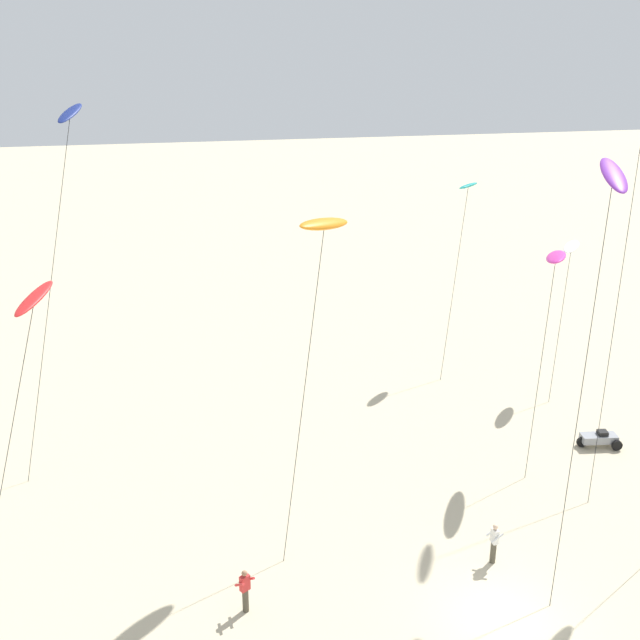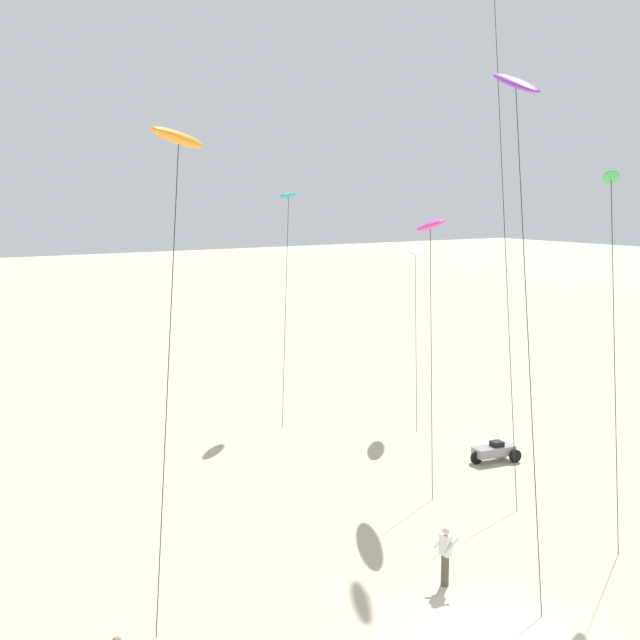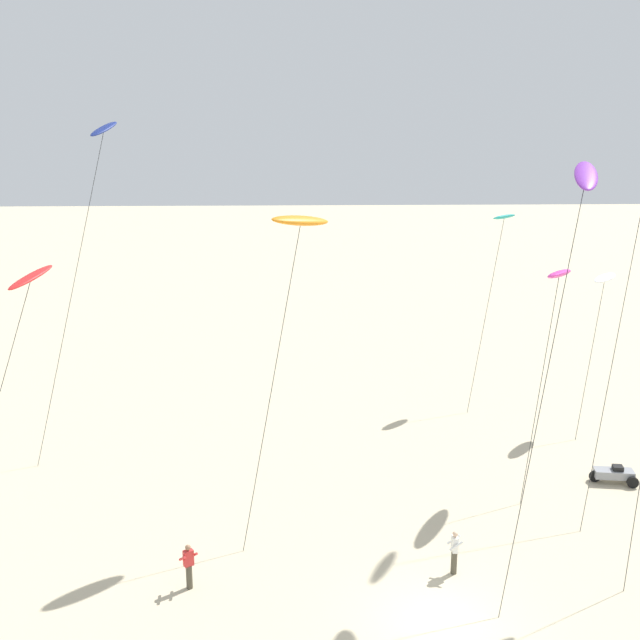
{
  "view_description": "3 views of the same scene",
  "coord_description": "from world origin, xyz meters",
  "px_view_note": "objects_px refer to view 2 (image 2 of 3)",
  "views": [
    {
      "loc": [
        -10.48,
        -18.86,
        18.49
      ],
      "look_at": [
        -4.17,
        9.49,
        7.71
      ],
      "focal_mm": 42.65,
      "sensor_mm": 36.0,
      "label": 1
    },
    {
      "loc": [
        -13.32,
        -13.17,
        10.66
      ],
      "look_at": [
        0.79,
        8.83,
        6.6
      ],
      "focal_mm": 46.09,
      "sensor_mm": 36.0,
      "label": 2
    },
    {
      "loc": [
        -4.74,
        -21.88,
        15.77
      ],
      "look_at": [
        -3.6,
        9.33,
        7.79
      ],
      "focal_mm": 43.63,
      "sensor_mm": 36.0,
      "label": 3
    }
  ],
  "objects_px": {
    "kite_purple": "(516,86)",
    "kite_white": "(415,252)",
    "kite_teal": "(289,198)",
    "kite_flyer_middle": "(445,555)",
    "kite_green": "(611,184)",
    "kite_orange": "(178,140)",
    "beach_buggy": "(495,451)",
    "kite_magenta": "(430,226)"
  },
  "relations": [
    {
      "from": "kite_teal",
      "to": "beach_buggy",
      "type": "height_order",
      "value": "kite_teal"
    },
    {
      "from": "kite_white",
      "to": "kite_green",
      "type": "relative_size",
      "value": 0.71
    },
    {
      "from": "kite_purple",
      "to": "kite_white",
      "type": "bearing_deg",
      "value": 63.42
    },
    {
      "from": "kite_flyer_middle",
      "to": "beach_buggy",
      "type": "bearing_deg",
      "value": 38.56
    },
    {
      "from": "kite_purple",
      "to": "kite_teal",
      "type": "height_order",
      "value": "kite_purple"
    },
    {
      "from": "kite_flyer_middle",
      "to": "kite_orange",
      "type": "bearing_deg",
      "value": 137.35
    },
    {
      "from": "kite_white",
      "to": "kite_magenta",
      "type": "relative_size",
      "value": 0.82
    },
    {
      "from": "kite_purple",
      "to": "kite_magenta",
      "type": "xyz_separation_m",
      "value": [
        1.19,
        5.25,
        -4.43
      ]
    },
    {
      "from": "kite_white",
      "to": "kite_green",
      "type": "xyz_separation_m",
      "value": [
        -3.31,
        -13.52,
        3.06
      ]
    },
    {
      "from": "kite_green",
      "to": "beach_buggy",
      "type": "xyz_separation_m",
      "value": [
        1.5,
        6.09,
        -10.51
      ]
    },
    {
      "from": "kite_white",
      "to": "kite_purple",
      "type": "bearing_deg",
      "value": -116.58
    },
    {
      "from": "kite_white",
      "to": "kite_teal",
      "type": "distance_m",
      "value": 6.79
    },
    {
      "from": "kite_green",
      "to": "kite_flyer_middle",
      "type": "bearing_deg",
      "value": -173.26
    },
    {
      "from": "kite_orange",
      "to": "kite_teal",
      "type": "relative_size",
      "value": 1.17
    },
    {
      "from": "kite_green",
      "to": "kite_orange",
      "type": "height_order",
      "value": "kite_orange"
    },
    {
      "from": "kite_purple",
      "to": "kite_teal",
      "type": "bearing_deg",
      "value": 83.81
    },
    {
      "from": "kite_purple",
      "to": "kite_teal",
      "type": "distance_m",
      "value": 17.13
    },
    {
      "from": "kite_green",
      "to": "kite_orange",
      "type": "relative_size",
      "value": 0.91
    },
    {
      "from": "kite_magenta",
      "to": "beach_buggy",
      "type": "relative_size",
      "value": 4.7
    },
    {
      "from": "kite_purple",
      "to": "kite_magenta",
      "type": "bearing_deg",
      "value": 77.21
    },
    {
      "from": "kite_teal",
      "to": "kite_flyer_middle",
      "type": "height_order",
      "value": "kite_teal"
    },
    {
      "from": "kite_white",
      "to": "kite_flyer_middle",
      "type": "height_order",
      "value": "kite_white"
    },
    {
      "from": "kite_white",
      "to": "beach_buggy",
      "type": "bearing_deg",
      "value": -103.68
    },
    {
      "from": "kite_orange",
      "to": "kite_teal",
      "type": "bearing_deg",
      "value": 50.29
    },
    {
      "from": "kite_white",
      "to": "beach_buggy",
      "type": "relative_size",
      "value": 3.84
    },
    {
      "from": "kite_green",
      "to": "kite_magenta",
      "type": "relative_size",
      "value": 1.15
    },
    {
      "from": "kite_white",
      "to": "kite_magenta",
      "type": "height_order",
      "value": "kite_magenta"
    },
    {
      "from": "kite_purple",
      "to": "kite_teal",
      "type": "xyz_separation_m",
      "value": [
        1.81,
        16.68,
        -3.44
      ]
    },
    {
      "from": "kite_orange",
      "to": "kite_teal",
      "type": "distance_m",
      "value": 18.43
    },
    {
      "from": "kite_teal",
      "to": "beach_buggy",
      "type": "xyz_separation_m",
      "value": [
        2.37,
        -12.14,
        -9.98
      ]
    },
    {
      "from": "kite_orange",
      "to": "beach_buggy",
      "type": "bearing_deg",
      "value": 7.99
    },
    {
      "from": "kite_green",
      "to": "kite_white",
      "type": "bearing_deg",
      "value": 76.25
    },
    {
      "from": "kite_white",
      "to": "beach_buggy",
      "type": "height_order",
      "value": "kite_white"
    },
    {
      "from": "kite_white",
      "to": "kite_flyer_middle",
      "type": "relative_size",
      "value": 4.85
    },
    {
      "from": "kite_green",
      "to": "kite_magenta",
      "type": "bearing_deg",
      "value": 102.31
    },
    {
      "from": "kite_flyer_middle",
      "to": "kite_purple",
      "type": "bearing_deg",
      "value": 27.98
    },
    {
      "from": "kite_magenta",
      "to": "kite_flyer_middle",
      "type": "relative_size",
      "value": 5.94
    },
    {
      "from": "kite_green",
      "to": "kite_flyer_middle",
      "type": "relative_size",
      "value": 6.86
    },
    {
      "from": "kite_purple",
      "to": "kite_orange",
      "type": "bearing_deg",
      "value": 165.55
    },
    {
      "from": "kite_purple",
      "to": "kite_orange",
      "type": "distance_m",
      "value": 10.4
    },
    {
      "from": "kite_green",
      "to": "kite_orange",
      "type": "xyz_separation_m",
      "value": [
        -12.6,
        4.11,
        1.12
      ]
    },
    {
      "from": "kite_green",
      "to": "beach_buggy",
      "type": "bearing_deg",
      "value": 76.17
    }
  ]
}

